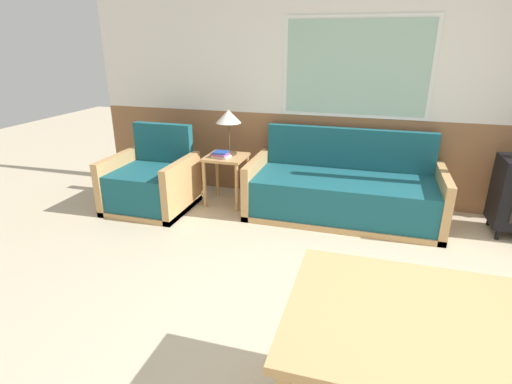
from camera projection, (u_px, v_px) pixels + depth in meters
ground_plane at (388, 367)px, 2.34m from camera, size 16.00×16.00×0.00m
wall_back at (398, 84)px, 4.22m from camera, size 7.20×0.09×2.70m
couch at (343, 193)px, 4.26m from camera, size 2.00×0.88×0.89m
armchair at (151, 184)px, 4.48m from camera, size 0.87×0.82×0.90m
side_table at (226, 166)px, 4.56m from camera, size 0.45×0.45×0.57m
table_lamp at (228, 118)px, 4.44m from camera, size 0.28×0.28×0.51m
book_stack at (221, 155)px, 4.45m from camera, size 0.22×0.17×0.07m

